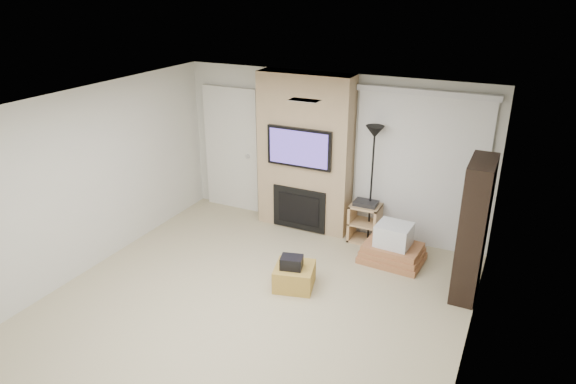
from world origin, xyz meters
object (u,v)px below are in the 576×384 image
at_px(ottoman, 294,276).
at_px(bookshelf, 474,229).
at_px(box_stack, 393,247).
at_px(av_stand, 365,220).
at_px(floor_lamp, 374,152).

bearing_deg(ottoman, bookshelf, 22.58).
height_order(ottoman, bookshelf, bookshelf).
bearing_deg(box_stack, av_stand, 142.05).
bearing_deg(av_stand, bookshelf, -26.24).
xyz_separation_m(av_stand, bookshelf, (1.63, -0.80, 0.55)).
height_order(box_stack, bookshelf, bookshelf).
xyz_separation_m(ottoman, av_stand, (0.42, 1.66, 0.20)).
bearing_deg(bookshelf, box_stack, 161.19).
distance_m(box_stack, bookshelf, 1.31).
relative_size(ottoman, bookshelf, 0.28).
xyz_separation_m(floor_lamp, box_stack, (0.51, -0.49, -1.22)).
distance_m(floor_lamp, box_stack, 1.41).
xyz_separation_m(av_stand, box_stack, (0.56, -0.44, -0.13)).
height_order(av_stand, bookshelf, bookshelf).
bearing_deg(ottoman, box_stack, 50.87).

